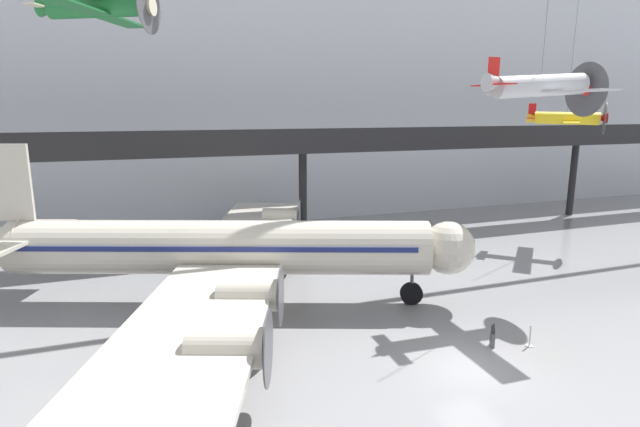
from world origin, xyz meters
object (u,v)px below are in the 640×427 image
Objects in this scene: suspended_plane_silver_racer at (540,86)px; suspended_plane_green_biplane at (97,6)px; stanchion_barrier at (530,340)px; airliner_silver_main at (218,248)px; info_sign_pedestal at (492,338)px; suspended_plane_yellow_lowwing at (567,119)px.

suspended_plane_silver_racer is 24.41m from suspended_plane_green_biplane.
suspended_plane_silver_racer reaches higher than stanchion_barrier.
airliner_silver_main reaches higher than stanchion_barrier.
stanchion_barrier is at bearing -127.12° from suspended_plane_silver_racer.
info_sign_pedestal is at bearing -139.85° from suspended_plane_silver_racer.
stanchion_barrier is 0.87× the size of info_sign_pedestal.
airliner_silver_main is 15.43m from info_sign_pedestal.
suspended_plane_silver_racer is 9.25× the size of stanchion_barrier.
suspended_plane_silver_racer is at bearing -97.43° from suspended_plane_yellow_lowwing.
stanchion_barrier is (-15.86, -14.59, -10.11)m from suspended_plane_yellow_lowwing.
info_sign_pedestal is at bearing -9.05° from suspended_plane_green_biplane.
info_sign_pedestal is (11.47, -9.91, -2.89)m from airliner_silver_main.
suspended_plane_silver_racer is (17.51, -5.08, 9.10)m from airliner_silver_main.
stanchion_barrier is (13.18, -10.49, -3.02)m from airliner_silver_main.
suspended_plane_green_biplane is at bearing 145.82° from stanchion_barrier.
stanchion_barrier is (-4.34, -5.41, -12.12)m from suspended_plane_silver_racer.
airliner_silver_main is 30.17m from suspended_plane_yellow_lowwing.
stanchion_barrier is at bearing 6.89° from info_sign_pedestal.
suspended_plane_green_biplane is 35.06m from suspended_plane_yellow_lowwing.
suspended_plane_silver_racer is 14.27m from info_sign_pedestal.
stanchion_barrier is 1.81m from info_sign_pedestal.
info_sign_pedestal is (-6.05, -4.83, -11.99)m from suspended_plane_silver_racer.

